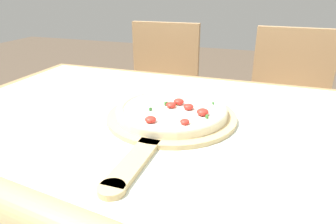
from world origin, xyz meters
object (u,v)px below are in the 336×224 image
object	(u,v)px
pizza_peel	(169,119)
chair_left	(161,93)
chair_right	(287,108)
pizza	(172,110)
rolling_pin	(17,206)

from	to	relation	value
pizza_peel	chair_left	xyz separation A→B (m)	(-0.33, 0.83, -0.25)
chair_left	chair_right	distance (m)	0.67
pizza	rolling_pin	world-z (taller)	rolling_pin
pizza_peel	chair_right	world-z (taller)	chair_right
pizza	rolling_pin	distance (m)	0.44
pizza_peel	pizza	bearing A→B (deg)	88.29
pizza	rolling_pin	bearing A→B (deg)	-102.52
rolling_pin	chair_right	size ratio (longest dim) A/B	0.51
pizza	chair_right	xyz separation A→B (m)	(0.34, 0.81, -0.27)
rolling_pin	chair_left	world-z (taller)	chair_left
rolling_pin	chair_right	distance (m)	1.34
pizza_peel	rolling_pin	size ratio (longest dim) A/B	1.11
pizza	chair_right	world-z (taller)	chair_right
chair_left	chair_right	size ratio (longest dim) A/B	1.00
pizza	chair_left	distance (m)	0.92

